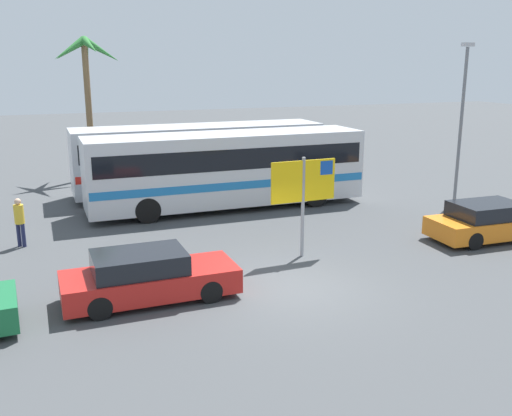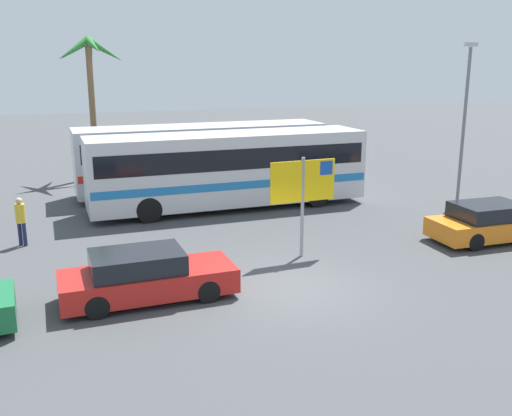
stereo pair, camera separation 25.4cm
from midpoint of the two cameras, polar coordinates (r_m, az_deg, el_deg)
ground at (r=15.97m, az=3.97°, el=-7.95°), size 120.00×120.00×0.00m
bus_front_coach at (r=24.14m, az=-2.45°, el=4.15°), size 11.64×2.62×3.17m
bus_rear_coach at (r=27.23m, az=-5.10°, el=5.27°), size 11.64×2.62×3.17m
ferry_sign at (r=17.92m, az=5.22°, el=2.29°), size 2.20×0.14×3.20m
car_red at (r=15.25m, az=-10.47°, el=-6.68°), size 4.51×1.77×1.32m
car_orange at (r=21.58m, az=22.73°, el=-1.33°), size 4.53×1.93×1.32m
pedestrian_crossing_lot at (r=20.71m, az=-22.04°, el=-0.89°), size 0.32×0.32×1.67m
lamp_post_right_side at (r=26.29m, az=20.29°, el=8.42°), size 0.56×0.20×6.83m
palm_tree_seaside at (r=31.52m, az=-16.07°, el=13.37°), size 3.55×3.86×7.33m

